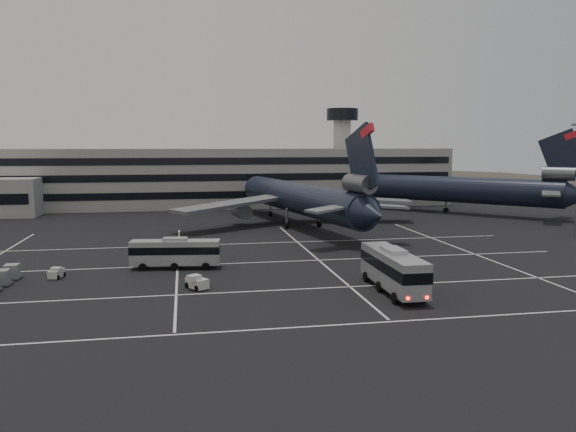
# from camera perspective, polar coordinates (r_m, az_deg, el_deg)

# --- Properties ---
(ground) EXTENTS (260.00, 260.00, 0.00)m
(ground) POSITION_cam_1_polar(r_m,az_deg,el_deg) (67.44, -6.06, -5.54)
(ground) COLOR black
(ground) RESTS_ON ground
(lane_markings) EXTENTS (90.00, 55.62, 0.01)m
(lane_markings) POSITION_cam_1_polar(r_m,az_deg,el_deg) (68.22, -5.31, -5.38)
(lane_markings) COLOR silver
(lane_markings) RESTS_ON ground
(terminal) EXTENTS (125.00, 26.00, 24.00)m
(terminal) POSITION_cam_1_polar(r_m,az_deg,el_deg) (136.98, -9.68, 3.81)
(terminal) COLOR gray
(terminal) RESTS_ON ground
(hills) EXTENTS (352.00, 180.00, 44.00)m
(hills) POSITION_cam_1_polar(r_m,az_deg,el_deg) (238.24, -4.92, 0.72)
(hills) COLOR #38332B
(hills) RESTS_ON ground
(trijet_main) EXTENTS (46.54, 57.38, 18.08)m
(trijet_main) POSITION_cam_1_polar(r_m,az_deg,el_deg) (102.04, 1.23, 1.83)
(trijet_main) COLOR black
(trijet_main) RESTS_ON ground
(trijet_far) EXTENTS (43.76, 45.48, 18.08)m
(trijet_far) POSITION_cam_1_polar(r_m,az_deg,el_deg) (127.85, 16.21, 2.72)
(trijet_far) COLOR black
(trijet_far) RESTS_ON ground
(bus_near) EXTENTS (3.31, 12.71, 4.47)m
(bus_near) POSITION_cam_1_polar(r_m,az_deg,el_deg) (58.29, 10.63, -5.20)
(bus_near) COLOR #94979C
(bus_near) RESTS_ON ground
(bus_far) EXTENTS (10.94, 3.88, 3.78)m
(bus_far) POSITION_cam_1_polar(r_m,az_deg,el_deg) (69.21, -11.36, -3.57)
(bus_far) COLOR #94979C
(bus_far) RESTS_ON ground
(tug_a) EXTENTS (1.71, 2.28, 1.32)m
(tug_a) POSITION_cam_1_polar(r_m,az_deg,el_deg) (68.38, -22.50, -5.39)
(tug_a) COLOR beige
(tug_a) RESTS_ON ground
(tug_b) EXTENTS (2.58, 2.87, 1.59)m
(tug_b) POSITION_cam_1_polar(r_m,az_deg,el_deg) (59.33, -9.17, -6.68)
(tug_b) COLOR beige
(tug_b) RESTS_ON ground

